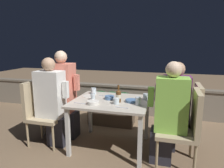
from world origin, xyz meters
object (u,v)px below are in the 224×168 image
at_px(person_white_polo, 53,102).
at_px(person_coral_top, 64,95).
at_px(person_green_blouse, 168,113).
at_px(chair_right_near, 186,123).
at_px(chair_right_far, 189,114).
at_px(person_purple_stripe, 173,107).
at_px(potted_plant, 58,102).
at_px(chair_left_near, 40,108).
at_px(beer_bottle, 118,96).
at_px(chair_left_far, 53,103).

relative_size(person_white_polo, person_coral_top, 0.94).
distance_m(person_white_polo, person_green_blouse, 1.63).
bearing_deg(person_coral_top, chair_right_near, -9.92).
xyz_separation_m(person_green_blouse, chair_right_far, (0.28, 0.36, -0.10)).
distance_m(person_green_blouse, person_purple_stripe, 0.36).
bearing_deg(person_coral_top, potted_plant, 131.30).
xyz_separation_m(chair_left_near, beer_bottle, (1.18, 0.08, 0.25)).
xyz_separation_m(chair_right_far, potted_plant, (-2.24, 0.39, -0.12)).
distance_m(chair_left_near, person_green_blouse, 1.84).
height_order(person_white_polo, person_purple_stripe, person_white_polo).
distance_m(person_coral_top, chair_right_far, 1.87).
bearing_deg(person_white_polo, chair_left_far, 122.06).
bearing_deg(chair_left_far, person_purple_stripe, 1.34).
bearing_deg(chair_right_near, person_purple_stripe, 113.09).
height_order(chair_right_near, potted_plant, chair_right_near).
bearing_deg(chair_left_near, person_coral_top, 46.86).
bearing_deg(chair_left_far, person_white_polo, -57.94).
xyz_separation_m(person_white_polo, chair_left_far, (-0.17, 0.27, -0.11)).
distance_m(person_coral_top, potted_plant, 0.63).
height_order(person_coral_top, beer_bottle, person_coral_top).
distance_m(person_purple_stripe, beer_bottle, 0.78).
distance_m(chair_left_near, person_coral_top, 0.40).
distance_m(person_white_polo, person_purple_stripe, 1.72).
height_order(chair_right_far, person_purple_stripe, person_purple_stripe).
height_order(chair_right_far, potted_plant, chair_right_far).
distance_m(chair_right_near, beer_bottle, 0.92).
distance_m(person_white_polo, chair_right_far, 1.93).
distance_m(chair_right_far, person_purple_stripe, 0.23).
bearing_deg(person_purple_stripe, person_white_polo, -169.43).
relative_size(chair_left_near, beer_bottle, 4.01).
distance_m(person_coral_top, person_purple_stripe, 1.65).
relative_size(chair_right_near, person_purple_stripe, 0.76).
height_order(chair_right_near, chair_right_far, same).
bearing_deg(person_coral_top, chair_left_far, 180.00).
relative_size(person_coral_top, person_green_blouse, 1.08).
xyz_separation_m(chair_left_far, beer_bottle, (1.14, -0.20, 0.25)).
relative_size(chair_left_near, potted_plant, 1.37).
bearing_deg(chair_left_far, chair_right_near, -8.90).
bearing_deg(person_green_blouse, person_white_polo, 178.48).
bearing_deg(chair_left_near, person_purple_stripe, 9.40).
relative_size(person_green_blouse, person_purple_stripe, 1.03).
bearing_deg(person_white_polo, chair_left_near, -180.00).
bearing_deg(chair_left_far, chair_right_far, 1.20).
relative_size(person_white_polo, beer_bottle, 5.48).
bearing_deg(person_green_blouse, potted_plant, 159.22).
xyz_separation_m(person_purple_stripe, potted_plant, (-2.02, 0.39, -0.20)).
bearing_deg(beer_bottle, potted_plant, 154.36).
height_order(person_white_polo, potted_plant, person_white_polo).
bearing_deg(person_green_blouse, chair_left_near, 178.65).
height_order(chair_left_near, chair_left_far, same).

